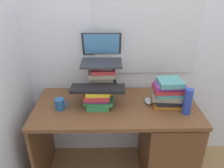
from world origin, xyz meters
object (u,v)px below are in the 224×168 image
object	(u,v)px
desk	(154,140)
laptop	(102,55)
book_stack_side	(168,93)
water_bottle	(188,102)
book_stack_keyboard_riser	(98,98)
keyboard	(98,89)
computer_mouse	(148,101)
mug	(60,104)
book_stack_tall	(102,82)

from	to	relation	value
desk	laptop	bearing A→B (deg)	153.75
book_stack_side	water_bottle	size ratio (longest dim) A/B	1.25
water_bottle	book_stack_keyboard_riser	bearing A→B (deg)	171.59
book_stack_side	keyboard	bearing A→B (deg)	-177.55
desk	book_stack_keyboard_riser	distance (m)	0.64
computer_mouse	water_bottle	distance (m)	0.32
laptop	keyboard	xyz separation A→B (m)	(-0.03, -0.22, -0.19)
book_stack_keyboard_riser	water_bottle	bearing A→B (deg)	-8.41
keyboard	water_bottle	bearing A→B (deg)	-6.14
book_stack_keyboard_riser	computer_mouse	xyz separation A→B (m)	(0.42, 0.06, -0.06)
desk	book_stack_side	world-z (taller)	book_stack_side
computer_mouse	mug	bearing A→B (deg)	-173.43
mug	book_stack_keyboard_riser	bearing A→B (deg)	4.65
book_stack_tall	book_stack_keyboard_riser	bearing A→B (deg)	-101.94
book_stack_side	water_bottle	world-z (taller)	book_stack_side
book_stack_side	keyboard	size ratio (longest dim) A/B	0.61
desk	book_stack_tall	size ratio (longest dim) A/B	4.28
book_stack_tall	computer_mouse	world-z (taller)	book_stack_tall
desk	mug	xyz separation A→B (m)	(-0.78, -0.02, 0.38)
keyboard	mug	xyz separation A→B (m)	(-0.30, -0.02, -0.12)
book_stack_side	mug	xyz separation A→B (m)	(-0.86, -0.04, -0.07)
book_stack_tall	book_stack_keyboard_riser	distance (m)	0.17
mug	water_bottle	size ratio (longest dim) A/B	0.54
book_stack_keyboard_riser	laptop	xyz separation A→B (m)	(0.03, 0.22, 0.28)
laptop	keyboard	bearing A→B (deg)	-96.97
book_stack_tall	book_stack_side	size ratio (longest dim) A/B	1.21
book_stack_tall	computer_mouse	xyz separation A→B (m)	(0.38, -0.10, -0.13)
book_stack_keyboard_riser	keyboard	size ratio (longest dim) A/B	0.57
book_stack_keyboard_riser	book_stack_tall	bearing A→B (deg)	78.06
book_stack_keyboard_riser	desk	bearing A→B (deg)	-0.43
book_stack_tall	keyboard	xyz separation A→B (m)	(-0.03, -0.16, 0.02)
book_stack_tall	keyboard	bearing A→B (deg)	-100.17
computer_mouse	keyboard	bearing A→B (deg)	-171.31
desk	book_stack_keyboard_riser	world-z (taller)	book_stack_keyboard_riser
keyboard	water_bottle	world-z (taller)	water_bottle
computer_mouse	water_bottle	xyz separation A→B (m)	(0.26, -0.16, 0.08)
book_stack_keyboard_riser	mug	size ratio (longest dim) A/B	2.14
laptop	mug	size ratio (longest dim) A/B	2.94
desk	mug	world-z (taller)	mug
water_bottle	book_stack_tall	bearing A→B (deg)	158.55
book_stack_tall	water_bottle	world-z (taller)	book_stack_tall
book_stack_side	water_bottle	distance (m)	0.17
desk	laptop	xyz separation A→B (m)	(-0.45, 0.22, 0.70)
laptop	desk	bearing A→B (deg)	-26.25
book_stack_keyboard_riser	keyboard	distance (m)	0.09
laptop	computer_mouse	bearing A→B (deg)	-22.65
book_stack_tall	book_stack_keyboard_riser	size ratio (longest dim) A/B	1.29
keyboard	water_bottle	xyz separation A→B (m)	(0.68, -0.10, -0.07)
keyboard	computer_mouse	bearing A→B (deg)	10.59
desk	book_stack_side	bearing A→B (deg)	15.78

